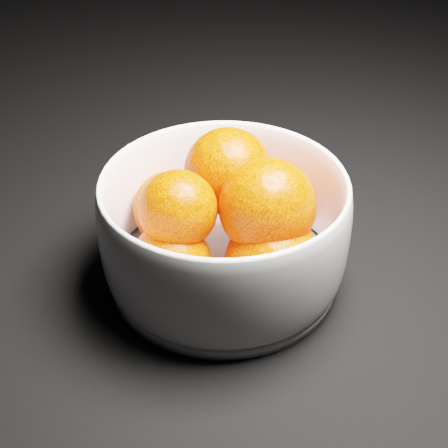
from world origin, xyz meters
name	(u,v)px	position (x,y,z in m)	size (l,w,h in m)	color
ground	(351,103)	(0.00, 0.00, 0.00)	(3.00, 3.00, 0.00)	black
bowl	(224,229)	(-0.25, -0.25, 0.05)	(0.19, 0.19, 0.09)	silver
orange_pile	(229,217)	(-0.25, -0.25, 0.06)	(0.15, 0.16, 0.11)	#F33B07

